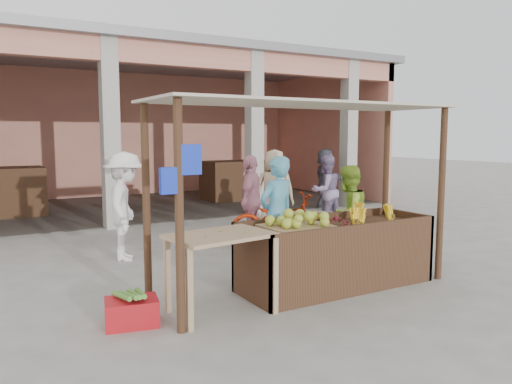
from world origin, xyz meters
TOP-DOWN VIEW (x-y plane):
  - ground at (0.00, 0.00)m, footprint 60.00×60.00m
  - market_building at (0.05, 8.93)m, footprint 14.40×6.40m
  - fruit_stall at (0.50, 0.00)m, footprint 2.60×0.95m
  - stall_awning at (-0.01, 0.06)m, footprint 4.09×1.35m
  - banana_heap at (1.08, -0.03)m, footprint 1.18×0.64m
  - melon_tray at (-0.09, 0.04)m, footprint 0.83×0.72m
  - berry_heap at (0.50, -0.01)m, footprint 0.48×0.39m
  - side_table at (-1.25, -0.15)m, footprint 1.21×0.89m
  - papaya_pile at (-1.25, -0.15)m, footprint 0.64×0.36m
  - red_crate at (-2.23, -0.01)m, footprint 0.61×0.49m
  - plantain_bundle at (-2.23, -0.01)m, footprint 0.44×0.31m
  - produce_sacks at (2.70, 5.21)m, footprint 0.76×0.47m
  - vendor_blue at (0.16, 0.91)m, footprint 0.77×0.63m
  - vendor_green at (1.40, 0.82)m, footprint 0.88×0.67m
  - motorcycle at (1.15, 2.38)m, footprint 1.19×2.02m
  - shopper_a at (-1.50, 2.79)m, footprint 0.98×1.33m
  - shopper_b at (0.74, 2.71)m, footprint 1.11×1.11m
  - shopper_c at (1.78, 3.57)m, footprint 1.08×0.96m
  - shopper_d at (4.65, 5.57)m, footprint 1.10×1.71m
  - shopper_f at (3.14, 3.62)m, footprint 0.85×0.51m

SIDE VIEW (x-z plane):
  - ground at x=0.00m, z-range 0.00..0.00m
  - red_crate at x=-2.23m, z-range 0.00..0.28m
  - produce_sacks at x=2.70m, z-range 0.00..0.58m
  - plantain_bundle at x=-2.23m, z-range 0.28..0.37m
  - fruit_stall at x=0.50m, z-range 0.00..0.80m
  - motorcycle at x=1.15m, z-range 0.00..1.00m
  - side_table at x=-1.25m, z-range 0.31..1.21m
  - vendor_green at x=1.40m, z-range 0.00..1.61m
  - shopper_f at x=3.14m, z-range 0.00..1.70m
  - shopper_d at x=4.65m, z-range 0.00..1.72m
  - shopper_b at x=0.74m, z-range 0.00..1.74m
  - berry_heap at x=0.50m, z-range 0.80..0.95m
  - melon_tray at x=-0.09m, z-range 0.79..1.01m
  - vendor_blue at x=0.16m, z-range 0.00..1.81m
  - banana_heap at x=1.08m, z-range 0.80..1.01m
  - shopper_a at x=-1.50m, z-range 0.00..1.87m
  - shopper_c at x=1.78m, z-range 0.00..1.88m
  - papaya_pile at x=-1.25m, z-range 0.90..1.09m
  - stall_awning at x=-0.01m, z-range 0.78..3.17m
  - market_building at x=0.05m, z-range 0.60..4.80m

